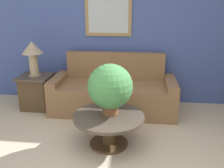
# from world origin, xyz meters

# --- Properties ---
(wall_back) EXTENTS (7.81, 0.09, 2.60)m
(wall_back) POSITION_xyz_m (-0.01, 2.70, 1.31)
(wall_back) COLOR #42569E
(wall_back) RESTS_ON ground_plane
(couch_main) EXTENTS (2.13, 0.88, 0.98)m
(couch_main) POSITION_xyz_m (-0.23, 2.19, 0.32)
(couch_main) COLOR brown
(couch_main) RESTS_ON ground_plane
(coffee_table) EXTENTS (0.94, 0.94, 0.43)m
(coffee_table) POSITION_xyz_m (-0.17, 1.04, 0.31)
(coffee_table) COLOR #4C3823
(coffee_table) RESTS_ON ground_plane
(side_table) EXTENTS (0.55, 0.55, 0.60)m
(side_table) POSITION_xyz_m (-1.63, 2.13, 0.31)
(side_table) COLOR #4C3823
(side_table) RESTS_ON ground_plane
(table_lamp) EXTENTS (0.36, 0.36, 0.61)m
(table_lamp) POSITION_xyz_m (-1.63, 2.13, 1.03)
(table_lamp) COLOR tan
(table_lamp) RESTS_ON side_table
(potted_plant_on_table) EXTENTS (0.58, 0.58, 0.68)m
(potted_plant_on_table) POSITION_xyz_m (-0.16, 1.07, 0.81)
(potted_plant_on_table) COLOR brown
(potted_plant_on_table) RESTS_ON coffee_table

